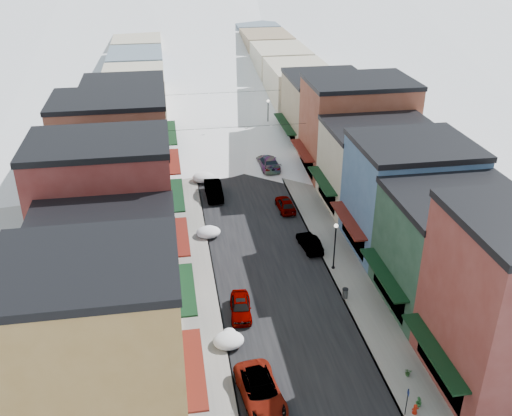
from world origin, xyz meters
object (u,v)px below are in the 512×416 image
object	(u,v)px
fire_hydrant	(415,409)
car_green_sedan	(310,243)
trash_can	(345,293)
streetlamp_near	(335,241)
car_silver_sedan	(241,307)
car_white_suv	(260,391)
car_dark_hatch	(214,190)

from	to	relation	value
fire_hydrant	car_green_sedan	bearing A→B (deg)	94.23
car_green_sedan	trash_can	xyz separation A→B (m)	(0.90, -8.27, -0.08)
car_green_sedan	streetlamp_near	bearing A→B (deg)	101.39
car_silver_sedan	streetlamp_near	xyz separation A→B (m)	(9.01, 5.02, 2.28)
car_green_sedan	fire_hydrant	xyz separation A→B (m)	(1.54, -20.82, -0.19)
car_green_sedan	streetlamp_near	distance (m)	4.63
car_white_suv	car_silver_sedan	xyz separation A→B (m)	(0.00, 9.14, -0.07)
car_green_sedan	streetlamp_near	xyz separation A→B (m)	(1.21, -3.83, 2.30)
fire_hydrant	car_silver_sedan	bearing A→B (deg)	127.97
car_white_suv	car_dark_hatch	size ratio (longest dim) A/B	1.08
car_green_sedan	car_dark_hatch	bearing A→B (deg)	-64.68
car_dark_hatch	trash_can	world-z (taller)	car_dark_hatch
car_dark_hatch	trash_can	bearing A→B (deg)	-68.51
car_white_suv	car_green_sedan	distance (m)	19.61
car_silver_sedan	car_green_sedan	distance (m)	11.80
trash_can	car_green_sedan	bearing A→B (deg)	96.21
car_silver_sedan	trash_can	xyz separation A→B (m)	(8.70, 0.58, -0.11)
car_silver_sedan	car_dark_hatch	distance (m)	21.58
car_green_sedan	trash_can	bearing A→B (deg)	90.03
car_white_suv	streetlamp_near	size ratio (longest dim) A/B	1.22
streetlamp_near	fire_hydrant	bearing A→B (deg)	-88.90
car_white_suv	trash_can	bearing A→B (deg)	41.83
car_dark_hatch	fire_hydrant	size ratio (longest dim) A/B	7.07
car_silver_sedan	streetlamp_near	bearing A→B (deg)	34.02
car_white_suv	car_dark_hatch	distance (m)	30.72
car_white_suv	car_dark_hatch	bearing A→B (deg)	83.67
trash_can	streetlamp_near	size ratio (longest dim) A/B	0.19
trash_can	streetlamp_near	world-z (taller)	streetlamp_near
streetlamp_near	trash_can	bearing A→B (deg)	-94.04
car_green_sedan	streetlamp_near	size ratio (longest dim) A/B	0.90
car_silver_sedan	trash_can	size ratio (longest dim) A/B	4.75
fire_hydrant	streetlamp_near	distance (m)	17.17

